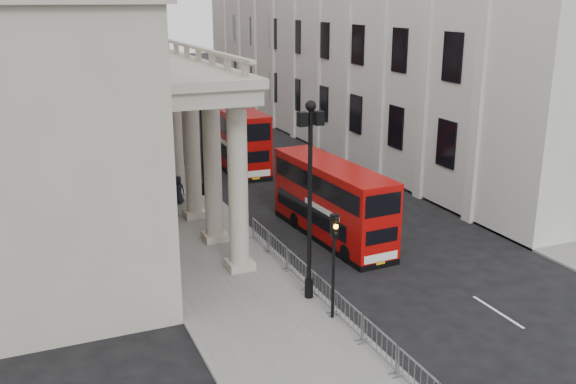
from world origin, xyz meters
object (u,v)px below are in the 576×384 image
object	(u,v)px
pedestrian_a	(173,227)
bus_far	(234,135)
bus_near	(332,200)
pedestrian_b	(158,205)
pedestrian_c	(178,190)
lamp_post_mid	(202,121)
lamp_post_south	(310,188)
lamp_post_north	(150,89)
traffic_light	(334,247)

from	to	relation	value
pedestrian_a	bus_far	bearing A→B (deg)	31.36
bus_near	pedestrian_b	size ratio (longest dim) A/B	5.75
bus_far	pedestrian_c	distance (m)	10.23
lamp_post_mid	bus_far	size ratio (longest dim) A/B	0.80
lamp_post_south	lamp_post_north	world-z (taller)	same
lamp_post_south	pedestrian_c	distance (m)	15.49
traffic_light	bus_near	distance (m)	9.26
bus_near	pedestrian_c	bearing A→B (deg)	122.06
lamp_post_mid	lamp_post_north	distance (m)	16.00
pedestrian_b	lamp_post_north	bearing A→B (deg)	-97.62
lamp_post_north	traffic_light	world-z (taller)	lamp_post_north
pedestrian_c	lamp_post_north	bearing A→B (deg)	115.77
lamp_post_south	bus_near	xyz separation A→B (m)	(4.19, 6.23, -2.81)
pedestrian_b	traffic_light	bearing A→B (deg)	107.82
traffic_light	pedestrian_a	bearing A→B (deg)	110.86
pedestrian_b	lamp_post_south	bearing A→B (deg)	109.65
bus_near	bus_far	xyz separation A→B (m)	(0.11, 16.62, 0.25)
lamp_post_mid	bus_near	distance (m)	11.00
pedestrian_a	pedestrian_b	bearing A→B (deg)	58.81
bus_far	bus_near	bearing A→B (deg)	-88.80
lamp_post_south	bus_far	xyz separation A→B (m)	(4.29, 22.85, -2.57)
lamp_post_south	lamp_post_mid	bearing A→B (deg)	90.00
lamp_post_south	pedestrian_a	world-z (taller)	lamp_post_south
bus_near	pedestrian_a	bearing A→B (deg)	162.34
bus_near	bus_far	world-z (taller)	bus_far
pedestrian_a	pedestrian_b	size ratio (longest dim) A/B	1.12
bus_far	pedestrian_b	world-z (taller)	bus_far
lamp_post_mid	traffic_light	world-z (taller)	lamp_post_mid
lamp_post_mid	pedestrian_c	xyz separation A→B (m)	(-1.95, -1.14, -3.93)
bus_near	traffic_light	bearing A→B (deg)	-119.70
pedestrian_b	pedestrian_c	size ratio (longest dim) A/B	0.95
bus_far	pedestrian_b	distance (m)	13.19
bus_near	lamp_post_north	bearing A→B (deg)	95.88
lamp_post_mid	bus_far	distance (m)	8.48
bus_near	pedestrian_c	size ratio (longest dim) A/B	5.47
lamp_post_south	pedestrian_a	xyz separation A→B (m)	(-3.82, 8.27, -3.87)
lamp_post_south	lamp_post_mid	size ratio (longest dim) A/B	1.00
pedestrian_b	pedestrian_a	bearing A→B (deg)	91.44
traffic_light	bus_far	size ratio (longest dim) A/B	0.41
lamp_post_mid	bus_far	xyz separation A→B (m)	(4.29, 6.85, -2.57)
lamp_post_south	bus_near	bearing A→B (deg)	56.09
lamp_post_south	pedestrian_a	size ratio (longest dim) A/B	4.53
pedestrian_a	lamp_post_north	bearing A→B (deg)	51.32
lamp_post_south	lamp_post_mid	world-z (taller)	same
traffic_light	bus_near	world-z (taller)	traffic_light
pedestrian_c	lamp_post_mid	bearing A→B (deg)	62.61
pedestrian_b	bus_near	bearing A→B (deg)	144.83
lamp_post_south	traffic_light	xyz separation A→B (m)	(0.10, -2.02, -1.80)
lamp_post_mid	bus_near	xyz separation A→B (m)	(4.19, -9.77, -2.81)
lamp_post_south	pedestrian_c	xyz separation A→B (m)	(-1.95, 14.86, -3.93)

